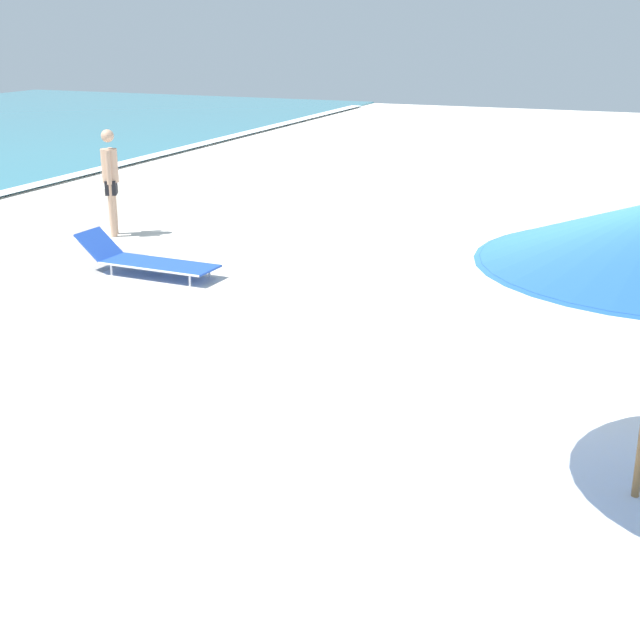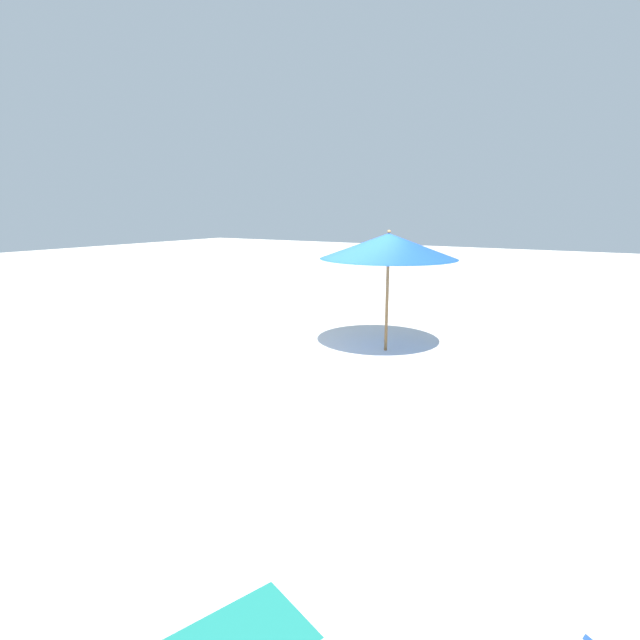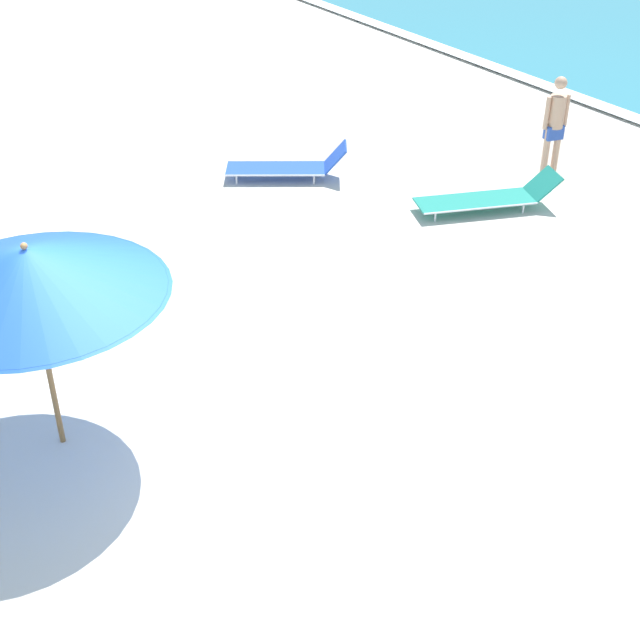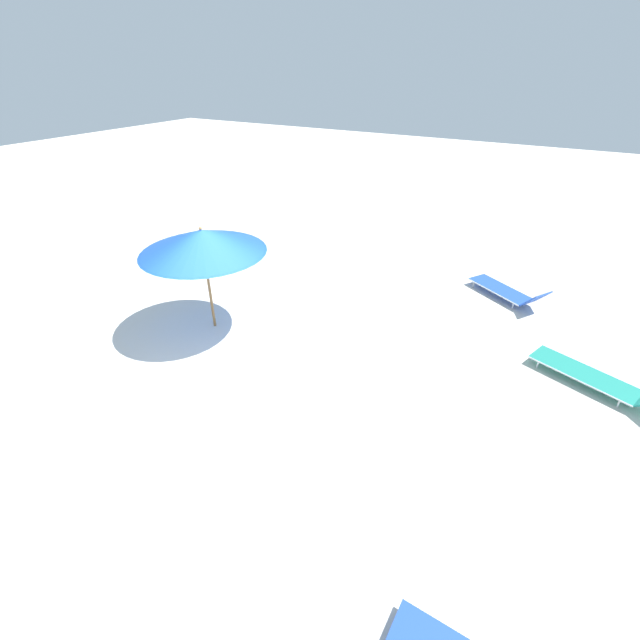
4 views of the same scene
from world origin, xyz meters
name	(u,v)px [view 1 (image 1 of 4)]	position (x,y,z in m)	size (l,w,h in m)	color
ground_plane	(511,435)	(0.00, 0.01, -0.08)	(60.00, 60.00, 0.16)	silver
sun_lounger_beside_umbrella	(146,260)	(3.02, 5.82, 0.21)	(0.69, 2.13, 0.55)	blue
beachgoer_shoreline_child	(110,176)	(4.89, 7.68, 1.00)	(0.40, 0.30, 1.76)	tan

